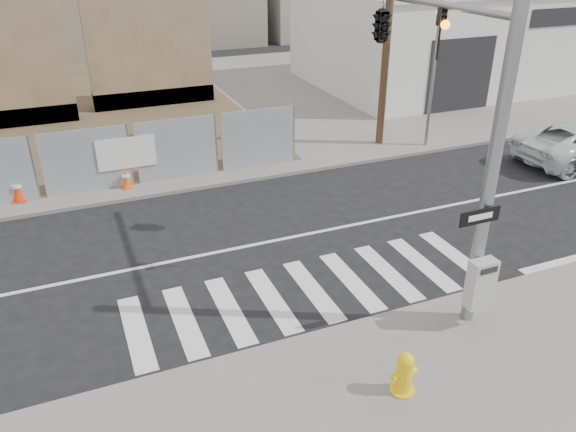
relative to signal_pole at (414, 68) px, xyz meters
name	(u,v)px	position (x,y,z in m)	size (l,w,h in m)	color
ground	(274,241)	(-2.49, 2.05, -4.78)	(100.00, 100.00, 0.00)	black
sidewalk_far	(167,106)	(-2.49, 16.05, -4.72)	(50.00, 20.00, 0.12)	slate
signal_pole	(414,68)	(0.00, 0.00, 0.00)	(0.96, 5.87, 7.00)	gray
far_signal_pole	(436,55)	(5.51, 6.65, -1.30)	(0.16, 0.20, 5.60)	gray
concrete_wall_right	(148,33)	(-2.99, 16.13, -1.40)	(5.50, 1.30, 8.00)	brown
auto_shop	(433,36)	(11.50, 15.01, -2.25)	(12.00, 10.20, 5.95)	silver
utility_pole_right	(390,3)	(4.01, 7.55, 0.42)	(1.60, 0.28, 10.00)	#503825
fire_hydrant	(404,373)	(-2.42, -4.07, -4.25)	(0.54, 0.54, 0.84)	yellow
traffic_cone_c	(17,190)	(-8.77, 7.08, -4.28)	(0.45, 0.45, 0.77)	red
traffic_cone_d	(126,179)	(-5.62, 6.84, -4.35)	(0.39, 0.39, 0.64)	#EF5B0C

